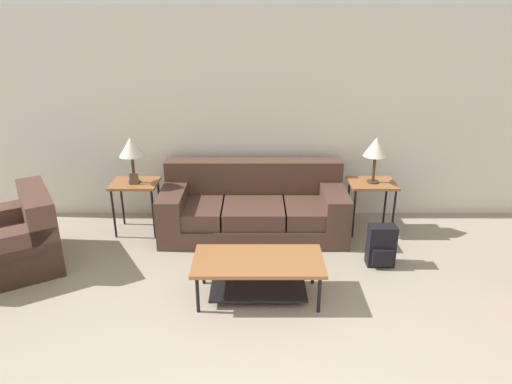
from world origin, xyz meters
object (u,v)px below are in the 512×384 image
Objects in this scene: couch at (252,209)px; table_lamp_left at (129,148)px; side_table_right at (370,188)px; armchair at (8,243)px; side_table_left at (133,188)px; table_lamp_right at (374,148)px; backpack at (379,246)px; coffee_table at (256,269)px.

table_lamp_left is at bearing 179.42° from couch.
armchair is at bearing -167.63° from side_table_right.
side_table_left is 1.16× the size of table_lamp_right.
table_lamp_right reaches higher than side_table_right.
side_table_right is at bearing -0.00° from table_lamp_left.
table_lamp_right is at bearing 63.43° from side_table_right.
table_lamp_left reaches higher than armchair.
side_table_left is at bearing -180.00° from table_lamp_right.
side_table_left reaches higher than backpack.
armchair is 4.10m from table_lamp_right.
armchair is 2.09× the size of side_table_right.
backpack is (-0.07, -0.83, -0.84)m from table_lamp_right.
coffee_table is 2.11m from table_lamp_right.
table_lamp_left reaches higher than coffee_table.
table_lamp_right is at bearing 85.33° from backpack.
couch is at bearing -0.58° from table_lamp_left.
table_lamp_right is at bearing 0.00° from side_table_left.
couch reaches higher than armchair.
coffee_table is 2.19× the size of table_lamp_left.
side_table_right reaches higher than coffee_table.
coffee_table is 2.65× the size of backpack.
couch is 1.57m from backpack.
armchair is 2.42× the size of table_lamp_right.
couch is at bearing -179.42° from table_lamp_right.
table_lamp_right is (1.41, 0.01, 0.76)m from couch.
table_lamp_right is 1.21× the size of backpack.
backpack is at bearing -94.67° from table_lamp_right.
armchair is at bearing -142.08° from side_table_left.
table_lamp_right is (1.36, 1.42, 0.76)m from coffee_table.
table_lamp_right is (2.83, 0.00, 0.50)m from side_table_left.
table_lamp_right is (0.00, 0.00, 0.50)m from side_table_right.
couch is 1.61m from table_lamp_right.
side_table_left is (-1.41, 0.01, 0.27)m from couch.
side_table_right is (2.83, 0.00, 0.00)m from side_table_left.
side_table_left is 2.87m from table_lamp_right.
side_table_right is at bearing 0.58° from couch.
armchair is at bearing -167.63° from table_lamp_right.
side_table_left is 2.90m from backpack.
couch is 1.44m from side_table_right.
side_table_left is at bearing -75.96° from table_lamp_left.
side_table_left is (1.11, 0.86, 0.28)m from armchair.
side_table_left is at bearing 135.85° from coffee_table.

